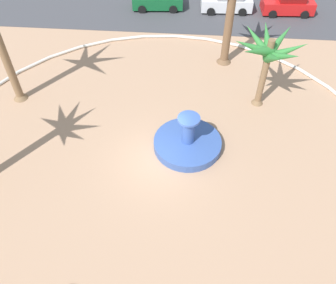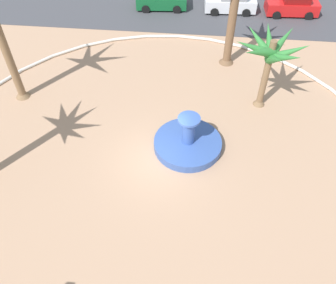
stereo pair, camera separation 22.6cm
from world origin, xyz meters
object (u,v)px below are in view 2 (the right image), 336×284
at_px(palm_tree_far_side, 270,54).
at_px(parked_car_third, 293,5).
at_px(fountain, 188,143).
at_px(parked_car_second, 231,2).

height_order(palm_tree_far_side, parked_car_third, palm_tree_far_side).
bearing_deg(parked_car_third, fountain, -115.53).
height_order(fountain, parked_car_second, fountain).
relative_size(palm_tree_far_side, parked_car_second, 1.08).
bearing_deg(fountain, palm_tree_far_side, 44.33).
xyz_separation_m(fountain, parked_car_second, (2.43, 15.20, 0.48)).
relative_size(fountain, palm_tree_far_side, 0.79).
xyz_separation_m(fountain, parked_car_third, (7.25, 15.17, 0.48)).
distance_m(parked_car_second, parked_car_third, 4.81).
xyz_separation_m(palm_tree_far_side, parked_car_second, (-1.46, 11.39, -2.64)).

